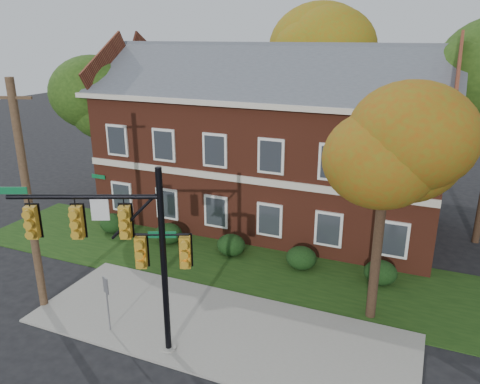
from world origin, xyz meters
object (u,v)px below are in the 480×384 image
at_px(hedge_far_left, 113,223).
at_px(traffic_signal, 125,243).
at_px(tree_left_rear, 110,96).
at_px(utility_pole, 28,199).
at_px(apartment_building, 270,134).
at_px(tree_far_rear, 330,55).
at_px(hedge_left, 169,233).
at_px(hedge_far_right, 380,272).
at_px(hedge_center, 231,245).
at_px(sign_post, 107,295).
at_px(hedge_right, 301,258).
at_px(tree_near_right, 394,146).

height_order(hedge_far_left, traffic_signal, traffic_signal).
relative_size(tree_left_rear, utility_pole, 1.01).
distance_m(apartment_building, tree_far_rear, 8.84).
height_order(hedge_left, tree_far_rear, tree_far_rear).
bearing_deg(hedge_far_right, hedge_center, 180.00).
bearing_deg(hedge_center, utility_pole, -125.65).
distance_m(hedge_center, sign_post, 7.56).
bearing_deg(hedge_right, hedge_center, 180.00).
distance_m(hedge_center, hedge_far_right, 7.00).
bearing_deg(sign_post, hedge_far_left, 151.23).
distance_m(tree_left_rear, sign_post, 15.05).
height_order(hedge_right, tree_left_rear, tree_left_rear).
xyz_separation_m(apartment_building, tree_left_rear, (-9.73, -1.12, 1.69)).
bearing_deg(apartment_building, traffic_signal, -90.25).
xyz_separation_m(apartment_building, sign_post, (-1.50, -12.60, -3.50)).
bearing_deg(hedge_far_left, hedge_left, 0.00).
distance_m(utility_pole, sign_post, 4.62).
xyz_separation_m(hedge_left, hedge_right, (7.00, 0.00, 0.00)).
height_order(hedge_far_right, tree_left_rear, tree_left_rear).
height_order(tree_near_right, tree_left_rear, tree_left_rear).
xyz_separation_m(tree_near_right, tree_left_rear, (-16.95, 6.97, 0.01)).
bearing_deg(tree_near_right, hedge_left, 165.19).
bearing_deg(hedge_center, tree_far_rear, 84.15).
distance_m(apartment_building, hedge_far_left, 9.82).
distance_m(tree_far_rear, sign_post, 21.91).
bearing_deg(traffic_signal, hedge_far_right, 25.07).
distance_m(hedge_far_left, hedge_far_right, 14.00).
bearing_deg(hedge_left, sign_post, -74.78).
bearing_deg(tree_far_rear, sign_post, -97.92).
bearing_deg(hedge_center, apartment_building, 90.00).
relative_size(hedge_far_left, tree_far_rear, 0.12).
relative_size(hedge_center, traffic_signal, 0.22).
bearing_deg(tree_near_right, tree_far_rear, 110.27).
xyz_separation_m(hedge_far_left, hedge_far_right, (14.00, 0.00, 0.00)).
bearing_deg(utility_pole, hedge_right, 20.53).
height_order(tree_near_right, tree_far_rear, tree_far_rear).
bearing_deg(tree_near_right, hedge_far_right, 94.52).
height_order(traffic_signal, utility_pole, utility_pole).
height_order(traffic_signal, sign_post, traffic_signal).
height_order(hedge_far_left, hedge_far_right, same).
bearing_deg(hedge_left, tree_left_rear, 146.41).
xyz_separation_m(hedge_center, traffic_signal, (-0.06, -7.91, 3.49)).
bearing_deg(traffic_signal, tree_left_rear, 105.58).
bearing_deg(tree_near_right, sign_post, -152.66).
relative_size(hedge_right, tree_left_rear, 0.16).
xyz_separation_m(apartment_building, utility_pole, (-5.00, -12.22, -0.51)).
bearing_deg(traffic_signal, hedge_left, 90.33).
bearing_deg(hedge_right, hedge_far_left, 180.00).
relative_size(tree_near_right, sign_post, 3.92).
relative_size(hedge_far_left, utility_pole, 0.16).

